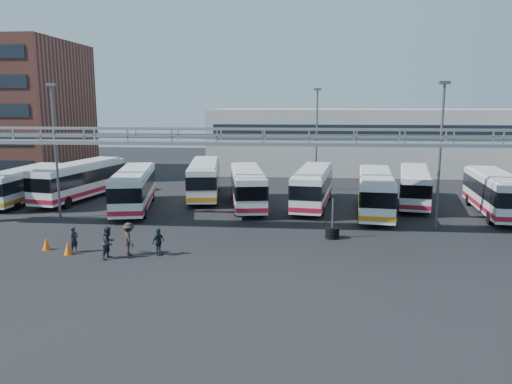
# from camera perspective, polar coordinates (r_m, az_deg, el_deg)

# --- Properties ---
(ground) EXTENTS (140.00, 140.00, 0.00)m
(ground) POSITION_cam_1_polar(r_m,az_deg,el_deg) (29.55, 0.11, -7.08)
(ground) COLOR black
(ground) RESTS_ON ground
(gantry) EXTENTS (51.40, 5.15, 7.10)m
(gantry) POSITION_cam_1_polar(r_m,az_deg,el_deg) (34.24, 0.99, 4.70)
(gantry) COLOR gray
(gantry) RESTS_ON ground
(apartment_building) EXTENTS (18.00, 15.00, 16.00)m
(apartment_building) POSITION_cam_1_polar(r_m,az_deg,el_deg) (68.64, -27.24, 8.38)
(apartment_building) COLOR brown
(apartment_building) RESTS_ON ground
(warehouse) EXTENTS (42.00, 14.00, 8.00)m
(warehouse) POSITION_cam_1_polar(r_m,az_deg,el_deg) (66.97, 13.41, 5.77)
(warehouse) COLOR #9E9E99
(warehouse) RESTS_ON ground
(light_pole_left) EXTENTS (0.70, 0.35, 10.21)m
(light_pole_left) POSITION_cam_1_polar(r_m,az_deg,el_deg) (40.70, -21.95, 5.14)
(light_pole_left) COLOR #4C4F54
(light_pole_left) RESTS_ON ground
(light_pole_mid) EXTENTS (0.70, 0.35, 10.21)m
(light_pole_mid) POSITION_cam_1_polar(r_m,az_deg,el_deg) (36.51, 20.33, 4.76)
(light_pole_mid) COLOR #4C4F54
(light_pole_mid) RESTS_ON ground
(light_pole_back) EXTENTS (0.70, 0.35, 10.21)m
(light_pole_back) POSITION_cam_1_polar(r_m,az_deg,el_deg) (50.23, 6.95, 6.60)
(light_pole_back) COLOR #4C4F54
(light_pole_back) RESTS_ON ground
(bus_0) EXTENTS (2.58, 10.13, 3.06)m
(bus_0) POSITION_cam_1_polar(r_m,az_deg,el_deg) (48.85, -24.88, 0.87)
(bus_0) COLOR silver
(bus_0) RESTS_ON ground
(bus_1) EXTENTS (4.59, 11.64, 3.45)m
(bus_1) POSITION_cam_1_polar(r_m,az_deg,el_deg) (48.24, -19.49, 1.39)
(bus_1) COLOR silver
(bus_1) RESTS_ON ground
(bus_2) EXTENTS (4.74, 11.35, 3.36)m
(bus_2) POSITION_cam_1_polar(r_m,az_deg,el_deg) (42.51, -13.77, 0.50)
(bus_2) COLOR silver
(bus_2) RESTS_ON ground
(bus_3) EXTENTS (4.15, 11.40, 3.39)m
(bus_3) POSITION_cam_1_polar(r_m,az_deg,el_deg) (46.92, -5.91, 1.64)
(bus_3) COLOR silver
(bus_3) RESTS_ON ground
(bus_4) EXTENTS (4.30, 11.03, 3.27)m
(bus_4) POSITION_cam_1_polar(r_m,az_deg,el_deg) (42.36, -0.99, 0.69)
(bus_4) COLOR silver
(bus_4) RESTS_ON ground
(bus_5) EXTENTS (3.91, 11.10, 3.30)m
(bus_5) POSITION_cam_1_polar(r_m,az_deg,el_deg) (42.65, 6.52, 0.72)
(bus_5) COLOR silver
(bus_5) RESTS_ON ground
(bus_6) EXTENTS (3.79, 11.32, 3.37)m
(bus_6) POSITION_cam_1_polar(r_m,az_deg,el_deg) (40.66, 13.49, 0.10)
(bus_6) COLOR silver
(bus_6) RESTS_ON ground
(bus_7) EXTENTS (4.33, 10.64, 3.15)m
(bus_7) POSITION_cam_1_polar(r_m,az_deg,el_deg) (45.35, 17.63, 0.76)
(bus_7) COLOR silver
(bus_7) RESTS_ON ground
(bus_8) EXTENTS (3.62, 11.17, 3.33)m
(bus_8) POSITION_cam_1_polar(r_m,az_deg,el_deg) (43.61, 25.62, 0.01)
(bus_8) COLOR silver
(bus_8) RESTS_ON ground
(pedestrian_a) EXTENTS (0.54, 0.66, 1.55)m
(pedestrian_a) POSITION_cam_1_polar(r_m,az_deg,el_deg) (31.57, -20.08, -5.13)
(pedestrian_a) COLOR black
(pedestrian_a) RESTS_ON ground
(pedestrian_b) EXTENTS (0.93, 1.06, 1.85)m
(pedestrian_b) POSITION_cam_1_polar(r_m,az_deg,el_deg) (29.67, -16.50, -5.57)
(pedestrian_b) COLOR #24222F
(pedestrian_b) RESTS_ON ground
(pedestrian_c) EXTENTS (1.29, 1.43, 1.92)m
(pedestrian_c) POSITION_cam_1_polar(r_m,az_deg,el_deg) (30.04, -14.31, -5.21)
(pedestrian_c) COLOR #2F231F
(pedestrian_c) RESTS_ON ground
(pedestrian_d) EXTENTS (0.77, 1.01, 1.59)m
(pedestrian_d) POSITION_cam_1_polar(r_m,az_deg,el_deg) (29.63, -11.10, -5.62)
(pedestrian_d) COLOR #18222C
(pedestrian_d) RESTS_ON ground
(cone_left) EXTENTS (0.62, 0.62, 0.78)m
(cone_left) POSITION_cam_1_polar(r_m,az_deg,el_deg) (31.34, -20.70, -6.00)
(cone_left) COLOR #ED5C0D
(cone_left) RESTS_ON ground
(cone_right) EXTENTS (0.59, 0.59, 0.75)m
(cone_right) POSITION_cam_1_polar(r_m,az_deg,el_deg) (32.82, -22.85, -5.46)
(cone_right) COLOR #ED5C0D
(cone_right) RESTS_ON ground
(tire_stack) EXTENTS (0.92, 0.92, 2.64)m
(tire_stack) POSITION_cam_1_polar(r_m,az_deg,el_deg) (33.14, 8.71, -4.50)
(tire_stack) COLOR black
(tire_stack) RESTS_ON ground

